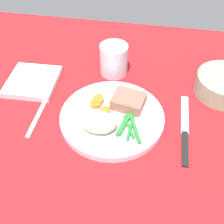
{
  "coord_description": "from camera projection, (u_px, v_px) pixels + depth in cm",
  "views": [
    {
      "loc": [
        5.56,
        -42.17,
        48.86
      ],
      "look_at": [
        -1.91,
        -0.09,
        4.6
      ],
      "focal_mm": 44.44,
      "sensor_mm": 36.0,
      "label": 1
    }
  ],
  "objects": [
    {
      "name": "water_glass",
      "position": [
        114.0,
        61.0,
        0.73
      ],
      "size": [
        7.34,
        7.34,
        8.18
      ],
      "color": "silver",
      "rests_on": "dining_table"
    },
    {
      "name": "fork",
      "position": [
        41.0,
        111.0,
        0.65
      ],
      "size": [
        1.44,
        16.6,
        0.4
      ],
      "rotation": [
        0.0,
        0.0,
        -0.04
      ],
      "color": "silver",
      "rests_on": "dining_table"
    },
    {
      "name": "napkin",
      "position": [
        33.0,
        81.0,
        0.72
      ],
      "size": [
        12.9,
        13.34,
        1.58
      ],
      "primitive_type": "cube",
      "rotation": [
        0.0,
        0.0,
        0.04
      ],
      "color": "white",
      "rests_on": "dining_table"
    },
    {
      "name": "knife",
      "position": [
        185.0,
        130.0,
        0.61
      ],
      "size": [
        1.7,
        20.5,
        0.64
      ],
      "rotation": [
        0.0,
        0.0,
        -0.04
      ],
      "color": "black",
      "rests_on": "dining_table"
    },
    {
      "name": "dining_table",
      "position": [
        120.0,
        124.0,
        0.64
      ],
      "size": [
        120.0,
        90.0,
        2.0
      ],
      "color": "red",
      "rests_on": "ground"
    },
    {
      "name": "meat_portion",
      "position": [
        128.0,
        101.0,
        0.63
      ],
      "size": [
        8.09,
        7.11,
        2.75
      ],
      "primitive_type": "cube",
      "rotation": [
        0.0,
        0.0,
        -0.19
      ],
      "color": "#A86B56",
      "rests_on": "dinner_plate"
    },
    {
      "name": "carrot_slices",
      "position": [
        99.0,
        103.0,
        0.64
      ],
      "size": [
        4.94,
        5.83,
        1.17
      ],
      "color": "orange",
      "rests_on": "dinner_plate"
    },
    {
      "name": "green_beans",
      "position": [
        129.0,
        125.0,
        0.6
      ],
      "size": [
        5.68,
        9.66,
        0.83
      ],
      "color": "#2D8C38",
      "rests_on": "dinner_plate"
    },
    {
      "name": "mashed_potatoes",
      "position": [
        99.0,
        122.0,
        0.58
      ],
      "size": [
        7.72,
        5.75,
        3.72
      ],
      "primitive_type": "ellipsoid",
      "color": "beige",
      "rests_on": "dinner_plate"
    },
    {
      "name": "dinner_plate",
      "position": [
        112.0,
        118.0,
        0.63
      ],
      "size": [
        23.56,
        23.56,
        1.6
      ],
      "primitive_type": "cylinder",
      "color": "white",
      "rests_on": "dining_table"
    }
  ]
}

